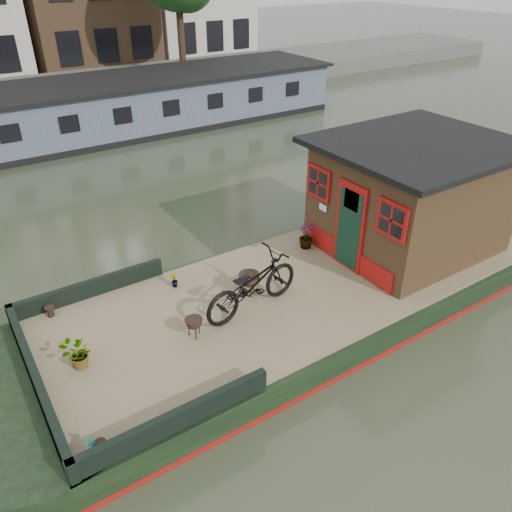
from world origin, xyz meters
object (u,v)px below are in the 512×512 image
cabin (411,195)px  bicycle (252,285)px  brazier_front (249,284)px  brazier_rear (194,328)px

cabin → bicycle: bearing=-177.8°
brazier_front → brazier_rear: (-1.49, -0.55, -0.05)m
bicycle → cabin: bearing=-95.4°
cabin → bicycle: 4.32m
cabin → bicycle: (-4.27, -0.16, -0.68)m
bicycle → brazier_rear: (-1.26, -0.10, -0.37)m
cabin → brazier_rear: bearing=-177.3°
cabin → brazier_rear: 5.63m
cabin → brazier_rear: cabin is taller
cabin → brazier_front: cabin is taller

